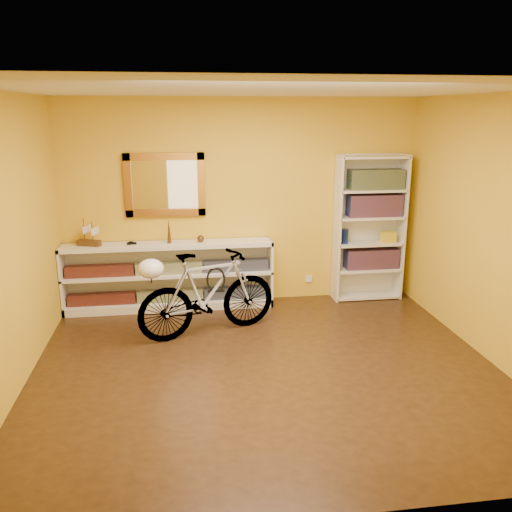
{
  "coord_description": "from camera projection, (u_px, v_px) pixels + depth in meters",
  "views": [
    {
      "loc": [
        -0.77,
        -4.64,
        2.42
      ],
      "look_at": [
        0.0,
        0.7,
        0.95
      ],
      "focal_mm": 37.24,
      "sensor_mm": 36.0,
      "label": 1
    }
  ],
  "objects": [
    {
      "name": "toy_car",
      "position": [
        132.0,
        244.0,
        6.5
      ],
      "size": [
        0.0,
        0.0,
        0.0
      ],
      "primitive_type": "imported",
      "rotation": [
        0.0,
        0.0,
        1.81
      ],
      "color": "black",
      "rests_on": "console_unit"
    },
    {
      "name": "u_lock",
      "position": [
        216.0,
        280.0,
        5.87
      ],
      "size": [
        0.21,
        0.02,
        0.21
      ],
      "primitive_type": "torus",
      "rotation": [
        1.57,
        0.0,
        0.0
      ],
      "color": "black",
      "rests_on": "bicycle"
    },
    {
      "name": "bookcase",
      "position": [
        369.0,
        228.0,
        6.91
      ],
      "size": [
        0.9,
        0.3,
        1.9
      ],
      "primitive_type": null,
      "color": "silver",
      "rests_on": "floor"
    },
    {
      "name": "travel_mug",
      "position": [
        345.0,
        236.0,
        6.87
      ],
      "size": [
        0.09,
        0.09,
        0.19
      ],
      "primitive_type": "cylinder",
      "color": "#162E9C",
      "rests_on": "bookcase"
    },
    {
      "name": "book_row_a",
      "position": [
        371.0,
        258.0,
        7.02
      ],
      "size": [
        0.7,
        0.22,
        0.26
      ],
      "primitive_type": "cube",
      "color": "maroon",
      "rests_on": "bookcase"
    },
    {
      "name": "decorative_orb",
      "position": [
        201.0,
        239.0,
        6.6
      ],
      "size": [
        0.09,
        0.09,
        0.09
      ],
      "primitive_type": "sphere",
      "color": "#53311C",
      "rests_on": "console_unit"
    },
    {
      "name": "ceiling",
      "position": [
        268.0,
        89.0,
        4.49
      ],
      "size": [
        4.5,
        4.0,
        0.01
      ],
      "primitive_type": "cube",
      "color": "silver",
      "rests_on": "ground"
    },
    {
      "name": "console_unit",
      "position": [
        169.0,
        276.0,
        6.67
      ],
      "size": [
        2.6,
        0.35,
        0.85
      ],
      "primitive_type": null,
      "color": "silver",
      "rests_on": "floor"
    },
    {
      "name": "back_wall",
      "position": [
        241.0,
        203.0,
        6.75
      ],
      "size": [
        4.5,
        0.01,
        2.6
      ],
      "primitive_type": "cube",
      "color": "gold",
      "rests_on": "ground"
    },
    {
      "name": "cd_row_upper",
      "position": [
        169.0,
        268.0,
        6.62
      ],
      "size": [
        2.5,
        0.13,
        0.14
      ],
      "primitive_type": "cube",
      "color": "navy",
      "rests_on": "console_unit"
    },
    {
      "name": "helmet",
      "position": [
        151.0,
        269.0,
        5.5
      ],
      "size": [
        0.27,
        0.26,
        0.2
      ],
      "primitive_type": "ellipsoid",
      "color": "white",
      "rests_on": "bicycle"
    },
    {
      "name": "right_wall",
      "position": [
        496.0,
        231.0,
        5.14
      ],
      "size": [
        0.01,
        4.0,
        2.6
      ],
      "primitive_type": "cube",
      "color": "gold",
      "rests_on": "ground"
    },
    {
      "name": "model_ship",
      "position": [
        88.0,
        232.0,
        6.38
      ],
      "size": [
        0.3,
        0.19,
        0.33
      ],
      "primitive_type": null,
      "rotation": [
        0.0,
        0.0,
        -0.34
      ],
      "color": "#3E2511",
      "rests_on": "console_unit"
    },
    {
      "name": "floor",
      "position": [
        266.0,
        369.0,
        5.18
      ],
      "size": [
        4.5,
        4.0,
        0.01
      ],
      "primitive_type": "cube",
      "color": "black",
      "rests_on": "ground"
    },
    {
      "name": "yellow_bag",
      "position": [
        388.0,
        237.0,
        6.94
      ],
      "size": [
        0.19,
        0.14,
        0.14
      ],
      "primitive_type": "cube",
      "rotation": [
        0.0,
        0.0,
        0.1
      ],
      "color": "gold",
      "rests_on": "bookcase"
    },
    {
      "name": "bicycle",
      "position": [
        208.0,
        293.0,
        5.86
      ],
      "size": [
        0.92,
        1.69,
        0.96
      ],
      "primitive_type": "imported",
      "rotation": [
        0.0,
        0.0,
        1.89
      ],
      "color": "silver",
      "rests_on": "floor"
    },
    {
      "name": "wall_socket",
      "position": [
        309.0,
        279.0,
        7.13
      ],
      "size": [
        0.09,
        0.02,
        0.09
      ],
      "primitive_type": "cube",
      "color": "silver",
      "rests_on": "back_wall"
    },
    {
      "name": "book_row_c",
      "position": [
        376.0,
        179.0,
        6.75
      ],
      "size": [
        0.7,
        0.22,
        0.25
      ],
      "primitive_type": "cube",
      "color": "navy",
      "rests_on": "bookcase"
    },
    {
      "name": "book_row_b",
      "position": [
        374.0,
        205.0,
        6.84
      ],
      "size": [
        0.7,
        0.22,
        0.28
      ],
      "primitive_type": "cube",
      "color": "maroon",
      "rests_on": "bookcase"
    },
    {
      "name": "gilt_mirror",
      "position": [
        165.0,
        185.0,
        6.51
      ],
      "size": [
        0.98,
        0.06,
        0.78
      ],
      "primitive_type": "cube",
      "color": "brown",
      "rests_on": "back_wall"
    },
    {
      "name": "bronze_ornament",
      "position": [
        169.0,
        231.0,
        6.52
      ],
      "size": [
        0.05,
        0.05,
        0.31
      ],
      "primitive_type": "cone",
      "color": "#53311C",
      "rests_on": "console_unit"
    },
    {
      "name": "cd_row_lower",
      "position": [
        170.0,
        296.0,
        6.72
      ],
      "size": [
        2.5,
        0.13,
        0.14
      ],
      "primitive_type": "cube",
      "color": "black",
      "rests_on": "console_unit"
    },
    {
      "name": "left_wall",
      "position": [
        6.0,
        248.0,
        4.52
      ],
      "size": [
        0.01,
        4.0,
        2.6
      ],
      "primitive_type": "cube",
      "color": "gold",
      "rests_on": "ground"
    },
    {
      "name": "red_tin",
      "position": [
        356.0,
        181.0,
        6.75
      ],
      "size": [
        0.17,
        0.17,
        0.2
      ],
      "primitive_type": "cube",
      "rotation": [
        0.0,
        0.0,
        -0.11
      ],
      "color": "#992F16",
      "rests_on": "bookcase"
    }
  ]
}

